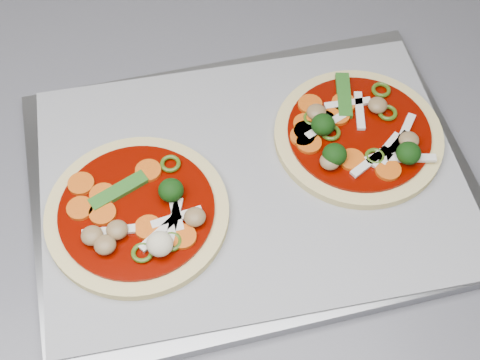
{
  "coord_description": "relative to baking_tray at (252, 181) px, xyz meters",
  "views": [
    {
      "loc": [
        0.45,
        0.86,
        1.46
      ],
      "look_at": [
        0.47,
        1.2,
        0.93
      ],
      "focal_mm": 50.0,
      "sensor_mm": 36.0,
      "label": 1
    }
  ],
  "objects": [
    {
      "name": "baking_tray",
      "position": [
        0.0,
        0.0,
        0.0
      ],
      "size": [
        0.47,
        0.38,
        0.01
      ],
      "primitive_type": "cube",
      "rotation": [
        0.0,
        0.0,
        0.17
      ],
      "color": "gray",
      "rests_on": "countertop"
    },
    {
      "name": "parchment",
      "position": [
        0.0,
        0.0,
        0.01
      ],
      "size": [
        0.44,
        0.34,
        0.0
      ],
      "primitive_type": "cube",
      "rotation": [
        0.0,
        0.0,
        0.12
      ],
      "color": "#939398",
      "rests_on": "baking_tray"
    },
    {
      "name": "pizza_left",
      "position": [
        -0.11,
        -0.04,
        0.02
      ],
      "size": [
        0.18,
        0.18,
        0.03
      ],
      "rotation": [
        0.0,
        0.0,
        -0.05
      ],
      "color": "#EFD889",
      "rests_on": "parchment"
    },
    {
      "name": "pizza_right",
      "position": [
        0.11,
        0.04,
        0.02
      ],
      "size": [
        0.19,
        0.19,
        0.03
      ],
      "rotation": [
        0.0,
        0.0,
        0.14
      ],
      "color": "#EFD889",
      "rests_on": "parchment"
    }
  ]
}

